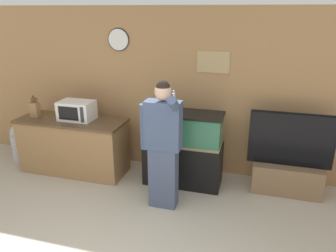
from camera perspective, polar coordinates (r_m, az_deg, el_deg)
name	(u,v)px	position (r m, az deg, el deg)	size (l,w,h in m)	color
wall_back_paneled	(173,91)	(5.25, 0.85, 6.03)	(10.00, 0.08, 2.60)	#A87A4C
counter_island	(74,145)	(5.56, -16.11, -3.27)	(1.74, 0.66, 0.89)	olive
microwave	(77,110)	(5.34, -15.61, 2.63)	(0.54, 0.36, 0.30)	white
knife_block	(35,109)	(5.70, -22.18, 2.71)	(0.14, 0.11, 0.35)	olive
aquarium_on_stand	(183,149)	(4.93, 2.68, -3.94)	(1.16, 0.50, 1.13)	black
tv_on_stand	(287,170)	(5.07, 20.07, -7.14)	(1.17, 0.40, 1.21)	brown
person_standing	(163,144)	(4.22, -0.96, -3.16)	(0.55, 0.41, 1.74)	#424C66
trash_bin	(19,142)	(6.32, -24.46, -2.63)	(0.27, 0.27, 0.65)	#B7B7BC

